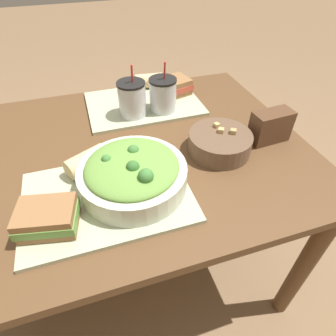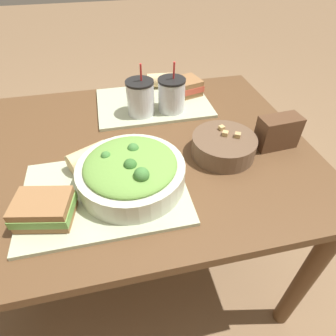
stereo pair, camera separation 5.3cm
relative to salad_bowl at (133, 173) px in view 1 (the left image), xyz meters
The scene contains 13 objects.
ground_plane 0.80m from the salad_bowl, 97.49° to the left, with size 12.00×12.00×0.00m, color #846647.
dining_table 0.24m from the salad_bowl, 97.49° to the left, with size 1.27×0.91×0.71m.
tray_near 0.09m from the salad_bowl, 168.90° to the right, with size 0.45×0.32×0.01m.
tray_far 0.48m from the salad_bowl, 72.76° to the left, with size 0.45×0.32×0.01m.
salad_bowl is the anchor object (origin of this frame).
soup_bowl 0.31m from the salad_bowl, 15.53° to the left, with size 0.20×0.20×0.08m.
sandwich_near 0.24m from the salad_bowl, 161.42° to the right, with size 0.16×0.13×0.06m.
baguette_near 0.16m from the salad_bowl, 135.59° to the left, with size 0.14×0.11×0.06m.
sandwich_far 0.56m from the salad_bowl, 60.03° to the left, with size 0.15×0.14×0.06m.
baguette_far 0.61m from the salad_bowl, 70.76° to the left, with size 0.12×0.07×0.06m.
drink_cup_dark 0.38m from the salad_bowl, 77.68° to the left, with size 0.10×0.10×0.19m.
drink_cup_red 0.43m from the salad_bowl, 61.90° to the left, with size 0.10×0.10×0.19m.
chip_bag 0.50m from the salad_bowl, 10.35° to the left, with size 0.14×0.07×0.11m.
Camera 1 is at (-0.05, -0.74, 1.29)m, focal length 30.00 mm.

